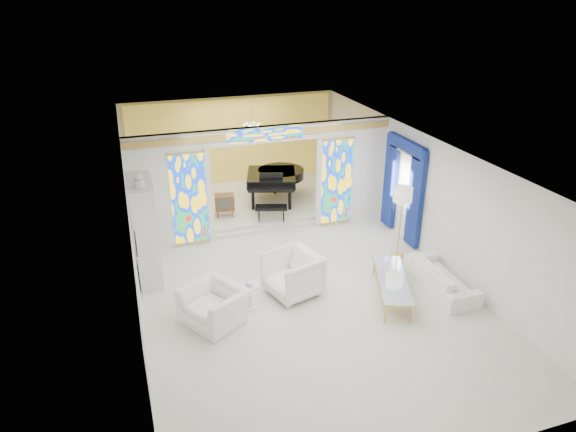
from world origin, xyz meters
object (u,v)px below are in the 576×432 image
object	(u,v)px
armchair_right	(293,274)
coffee_table	(392,280)
grand_piano	(276,177)
tv_console	(225,202)
china_cabinet	(145,232)
sofa	(442,277)
armchair_left	(214,306)

from	to	relation	value
armchair_right	coffee_table	world-z (taller)	armchair_right
grand_piano	tv_console	world-z (taller)	grand_piano
china_cabinet	coffee_table	distance (m)	5.61
grand_piano	china_cabinet	bearing A→B (deg)	-124.69
armchair_right	sofa	xyz separation A→B (m)	(3.23, -0.85, -0.20)
china_cabinet	armchair_right	distance (m)	3.48
grand_piano	tv_console	bearing A→B (deg)	-140.48
sofa	grand_piano	bearing A→B (deg)	21.59
armchair_right	china_cabinet	bearing A→B (deg)	-136.94
coffee_table	tv_console	distance (m)	5.69
china_cabinet	grand_piano	size ratio (longest dim) A/B	0.96
sofa	china_cabinet	bearing A→B (deg)	68.92
china_cabinet	grand_piano	distance (m)	5.20
china_cabinet	armchair_left	bearing A→B (deg)	-63.86
coffee_table	grand_piano	world-z (taller)	grand_piano
armchair_left	sofa	bearing A→B (deg)	54.28
sofa	grand_piano	world-z (taller)	grand_piano
armchair_left	sofa	world-z (taller)	armchair_left
china_cabinet	armchair_right	world-z (taller)	china_cabinet
tv_console	sofa	bearing A→B (deg)	-43.75
sofa	coffee_table	world-z (taller)	sofa
sofa	grand_piano	size ratio (longest dim) A/B	0.70
armchair_left	sofa	size ratio (longest dim) A/B	0.59
armchair_right	grand_piano	size ratio (longest dim) A/B	0.38
china_cabinet	armchair_right	size ratio (longest dim) A/B	2.54
armchair_right	coffee_table	size ratio (longest dim) A/B	0.49
sofa	tv_console	distance (m)	6.39
sofa	tv_console	xyz separation A→B (m)	(-3.85, 5.10, 0.30)
armchair_left	coffee_table	size ratio (longest dim) A/B	0.54
grand_piano	tv_console	distance (m)	1.93
armchair_left	armchair_right	xyz separation A→B (m)	(1.83, 0.49, 0.11)
armchair_left	tv_console	bearing A→B (deg)	133.97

